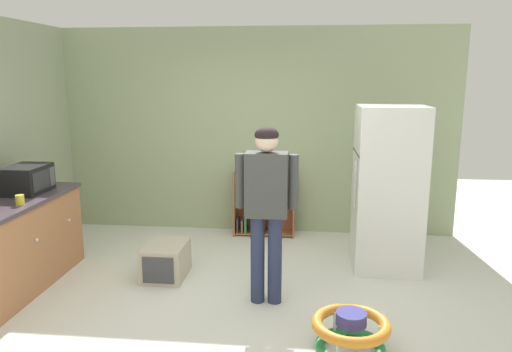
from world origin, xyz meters
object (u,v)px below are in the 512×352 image
object	(u,v)px
standing_person	(266,200)
baby_walker	(351,332)
refrigerator	(388,189)
ketchup_bottle	(29,175)
kitchen_counter	(6,249)
microwave	(27,179)
yellow_cup	(20,200)
bookshelf	(261,207)
pet_carrier	(166,260)
blue_cup	(40,180)

from	to	relation	value
standing_person	baby_walker	size ratio (longest dim) A/B	2.72
refrigerator	ketchup_bottle	size ratio (longest dim) A/B	7.24
ketchup_bottle	kitchen_counter	bearing A→B (deg)	-75.28
refrigerator	microwave	distance (m)	3.79
microwave	refrigerator	bearing A→B (deg)	8.88
yellow_cup	bookshelf	bearing A→B (deg)	44.82
pet_carrier	yellow_cup	distance (m)	1.53
pet_carrier	yellow_cup	world-z (taller)	yellow_cup
kitchen_counter	microwave	world-z (taller)	microwave
refrigerator	standing_person	bearing A→B (deg)	-141.74
baby_walker	standing_person	bearing A→B (deg)	133.21
refrigerator	pet_carrier	xyz separation A→B (m)	(-2.33, -0.51, -0.71)
bookshelf	baby_walker	distance (m)	2.90
baby_walker	blue_cup	size ratio (longest dim) A/B	6.36
baby_walker	ketchup_bottle	distance (m)	3.86
bookshelf	blue_cup	xyz separation A→B (m)	(-2.36, -1.21, 0.58)
bookshelf	microwave	world-z (taller)	microwave
pet_carrier	baby_walker	bearing A→B (deg)	-34.06
kitchen_counter	ketchup_bottle	bearing A→B (deg)	104.72
baby_walker	pet_carrier	bearing A→B (deg)	145.94
kitchen_counter	bookshelf	world-z (taller)	kitchen_counter
bookshelf	microwave	size ratio (longest dim) A/B	1.77
refrigerator	pet_carrier	size ratio (longest dim) A/B	3.22
standing_person	pet_carrier	bearing A→B (deg)	157.08
microwave	standing_person	bearing A→B (deg)	-8.78
baby_walker	bookshelf	bearing A→B (deg)	109.04
kitchen_counter	blue_cup	xyz separation A→B (m)	(-0.09, 0.85, 0.50)
pet_carrier	yellow_cup	size ratio (longest dim) A/B	5.81
refrigerator	ketchup_bottle	bearing A→B (deg)	-177.36
blue_cup	bookshelf	bearing A→B (deg)	27.16
ketchup_bottle	microwave	bearing A→B (deg)	-61.60
pet_carrier	microwave	bearing A→B (deg)	-176.88
refrigerator	bookshelf	xyz separation A→B (m)	(-1.46, 1.00, -0.53)
kitchen_counter	refrigerator	bearing A→B (deg)	15.79
ketchup_bottle	yellow_cup	xyz separation A→B (m)	(0.42, -0.88, -0.05)
kitchen_counter	pet_carrier	size ratio (longest dim) A/B	3.53
yellow_cup	standing_person	bearing A→B (deg)	2.18
baby_walker	microwave	distance (m)	3.53
microwave	bookshelf	bearing A→B (deg)	34.84
standing_person	baby_walker	bearing A→B (deg)	-46.79
standing_person	pet_carrier	xyz separation A→B (m)	(-1.10, 0.46, -0.81)
baby_walker	microwave	xyz separation A→B (m)	(-3.22, 1.15, 0.88)
refrigerator	pet_carrier	world-z (taller)	refrigerator
refrigerator	pet_carrier	distance (m)	2.49
standing_person	ketchup_bottle	size ratio (longest dim) A/B	6.69
kitchen_counter	microwave	distance (m)	0.75
microwave	pet_carrier	bearing A→B (deg)	3.12
microwave	blue_cup	bearing A→B (deg)	102.20
baby_walker	microwave	world-z (taller)	microwave
refrigerator	ketchup_bottle	distance (m)	3.96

